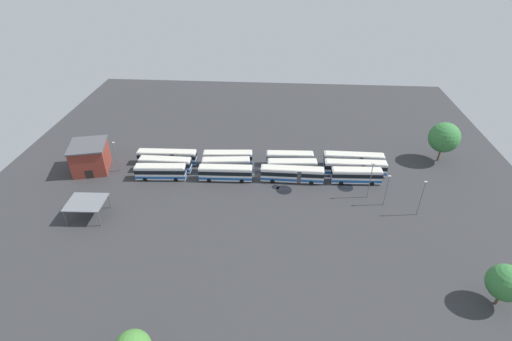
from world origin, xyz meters
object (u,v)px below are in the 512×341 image
(bus_row1_slot2, at_px, (292,174))
(lamp_post_by_building, at_px, (387,189))
(bus_row3_slot2, at_px, (161,172))
(tree_west_edge, at_px, (444,137))
(bus_row1_slot1, at_px, (292,167))
(bus_row3_slot1, at_px, (165,164))
(bus_row3_slot0, at_px, (168,157))
(maintenance_shelter, at_px, (86,203))
(bus_row2_slot0, at_px, (228,158))
(bus_row0_slot2, at_px, (356,175))
(depot_building, at_px, (90,157))
(lamp_post_mid_lot, at_px, (116,155))
(bus_row2_slot2, at_px, (226,173))
(bus_row0_slot0, at_px, (354,160))
(lamp_post_near_entrance, at_px, (422,197))
(lamp_post_far_corner, at_px, (370,179))
(tree_northeast, at_px, (506,283))
(bus_row1_slot0, at_px, (290,159))
(bus_row0_slot1, at_px, (355,168))
(bus_row2_slot1, at_px, (226,165))

(bus_row1_slot2, bearing_deg, lamp_post_by_building, 158.43)
(bus_row3_slot2, bearing_deg, tree_west_edge, -169.16)
(bus_row1_slot1, relative_size, bus_row3_slot1, 0.95)
(bus_row3_slot0, bearing_deg, lamp_post_by_building, 165.11)
(maintenance_shelter, bearing_deg, bus_row2_slot0, -139.51)
(bus_row0_slot2, height_order, depot_building, depot_building)
(maintenance_shelter, xyz_separation_m, lamp_post_mid_lot, (0.18, -17.14, 0.92))
(bus_row2_slot2, height_order, depot_building, depot_building)
(bus_row0_slot0, xyz_separation_m, bus_row2_slot2, (30.59, 8.01, -0.00))
(lamp_post_near_entrance, bearing_deg, bus_row0_slot0, -59.83)
(bus_row2_slot2, distance_m, lamp_post_by_building, 35.72)
(bus_row2_slot0, distance_m, lamp_post_far_corner, 34.33)
(lamp_post_mid_lot, bearing_deg, tree_northeast, 155.44)
(bus_row1_slot0, xyz_separation_m, bus_row3_slot1, (29.89, 4.76, 0.00))
(bus_row0_slot1, bearing_deg, bus_row2_slot2, 8.22)
(bus_row2_slot1, relative_size, lamp_post_near_entrance, 1.39)
(bus_row2_slot0, height_order, lamp_post_far_corner, lamp_post_far_corner)
(bus_row0_slot2, distance_m, maintenance_shelter, 58.63)
(lamp_post_by_building, relative_size, lamp_post_near_entrance, 0.89)
(maintenance_shelter, bearing_deg, bus_row3_slot0, -116.54)
(bus_row1_slot0, bearing_deg, bus_row1_slot1, 97.85)
(lamp_post_far_corner, bearing_deg, bus_row0_slot1, -80.90)
(bus_row1_slot2, distance_m, bus_row3_slot2, 30.72)
(bus_row1_slot0, height_order, lamp_post_by_building, lamp_post_by_building)
(bus_row1_slot0, relative_size, lamp_post_far_corner, 1.32)
(bus_row1_slot0, distance_m, bus_row1_slot1, 3.70)
(bus_row3_slot2, bearing_deg, bus_row0_slot2, -177.99)
(bus_row0_slot2, relative_size, lamp_post_near_entrance, 1.38)
(bus_row0_slot1, relative_size, bus_row1_slot2, 1.00)
(bus_row0_slot0, relative_size, depot_building, 1.37)
(bus_row0_slot1, relative_size, bus_row2_slot1, 1.26)
(bus_row3_slot2, relative_size, lamp_post_mid_lot, 1.48)
(bus_row0_slot1, xyz_separation_m, tree_northeast, (-16.88, 36.16, 2.87))
(bus_row0_slot2, xyz_separation_m, bus_row2_slot0, (30.50, -5.77, 0.00))
(bus_row1_slot2, height_order, lamp_post_by_building, lamp_post_by_building)
(bus_row2_slot0, bearing_deg, maintenance_shelter, 40.49)
(bus_row1_slot0, bearing_deg, lamp_post_near_entrance, 146.13)
(bus_row3_slot1, distance_m, lamp_post_far_corner, 47.54)
(lamp_post_mid_lot, relative_size, tree_northeast, 1.04)
(bus_row1_slot0, height_order, bus_row2_slot1, same)
(bus_row1_slot0, xyz_separation_m, depot_building, (48.01, 5.15, 1.55))
(bus_row1_slot1, relative_size, bus_row3_slot0, 0.81)
(depot_building, distance_m, maintenance_shelter, 18.90)
(bus_row3_slot0, bearing_deg, lamp_post_near_entrance, 163.90)
(bus_row2_slot2, relative_size, bus_row3_slot0, 0.86)
(lamp_post_mid_lot, bearing_deg, bus_row1_slot1, -177.36)
(bus_row1_slot2, height_order, lamp_post_far_corner, lamp_post_far_corner)
(bus_row1_slot0, relative_size, maintenance_shelter, 1.52)
(bus_row0_slot0, relative_size, bus_row2_slot1, 1.26)
(bus_row2_slot1, height_order, depot_building, depot_building)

